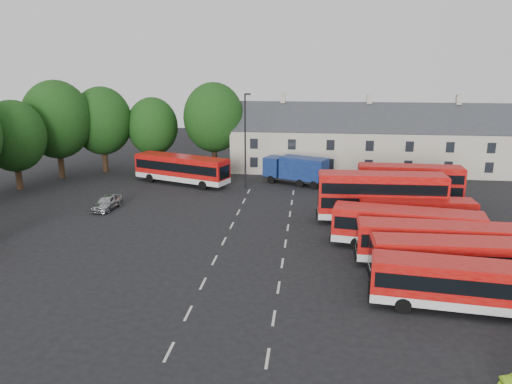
{
  "coord_description": "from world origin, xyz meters",
  "views": [
    {
      "loc": [
        6.86,
        -35.6,
        14.27
      ],
      "look_at": [
        1.77,
        9.55,
        2.2
      ],
      "focal_mm": 35.0,
      "sensor_mm": 36.0,
      "label": 1
    }
  ],
  "objects_px": {
    "silver_car": "(107,202)",
    "lamppost": "(245,138)",
    "bus_row_a": "(465,283)",
    "bus_dd_south": "(381,195)",
    "box_truck": "(296,169)"
  },
  "relations": [
    {
      "from": "silver_car",
      "to": "lamppost",
      "type": "relative_size",
      "value": 0.39
    },
    {
      "from": "bus_row_a",
      "to": "silver_car",
      "type": "height_order",
      "value": "bus_row_a"
    },
    {
      "from": "bus_dd_south",
      "to": "box_truck",
      "type": "height_order",
      "value": "bus_dd_south"
    },
    {
      "from": "bus_dd_south",
      "to": "lamppost",
      "type": "relative_size",
      "value": 1.04
    },
    {
      "from": "bus_row_a",
      "to": "bus_dd_south",
      "type": "relative_size",
      "value": 0.96
    },
    {
      "from": "bus_row_a",
      "to": "bus_dd_south",
      "type": "height_order",
      "value": "bus_dd_south"
    },
    {
      "from": "bus_row_a",
      "to": "box_truck",
      "type": "relative_size",
      "value": 1.37
    },
    {
      "from": "bus_row_a",
      "to": "bus_dd_south",
      "type": "xyz_separation_m",
      "value": [
        -2.74,
        16.16,
        0.8
      ]
    },
    {
      "from": "box_truck",
      "to": "bus_row_a",
      "type": "bearing_deg",
      "value": -46.41
    },
    {
      "from": "bus_row_a",
      "to": "box_truck",
      "type": "bearing_deg",
      "value": 116.71
    },
    {
      "from": "bus_row_a",
      "to": "silver_car",
      "type": "distance_m",
      "value": 33.77
    },
    {
      "from": "box_truck",
      "to": "silver_car",
      "type": "height_order",
      "value": "box_truck"
    },
    {
      "from": "bus_row_a",
      "to": "lamppost",
      "type": "bearing_deg",
      "value": 127.82
    },
    {
      "from": "bus_dd_south",
      "to": "box_truck",
      "type": "xyz_separation_m",
      "value": [
        -8.01,
        13.6,
        -0.75
      ]
    },
    {
      "from": "bus_row_a",
      "to": "box_truck",
      "type": "distance_m",
      "value": 31.63
    }
  ]
}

